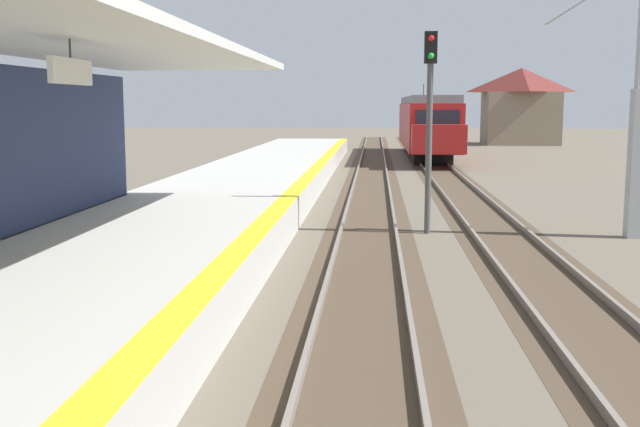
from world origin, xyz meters
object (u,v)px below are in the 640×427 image
Objects in this scene: distant_trackside_house at (521,105)px; approaching_train at (427,123)px; catenary_pylon_far_side at (629,95)px; rail_signal_post at (430,111)px.

approaching_train is at bearing -117.96° from distant_trackside_house.
distant_trackside_house is at bearing 82.74° from catenary_pylon_far_side.
catenary_pylon_far_side is at bearing -97.26° from distant_trackside_house.
rail_signal_post is at bearing -103.17° from distant_trackside_house.
approaching_train is 29.41m from rail_signal_post.
rail_signal_post is at bearing 176.79° from catenary_pylon_far_side.
rail_signal_post is (-1.86, -29.33, 1.02)m from approaching_train.
distant_trackside_house reaches higher than rail_signal_post.
catenary_pylon_far_side is (4.89, -0.27, 0.41)m from rail_signal_post.
approaching_train is 2.97× the size of distant_trackside_house.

